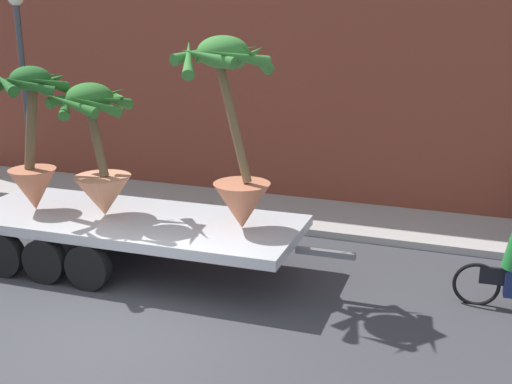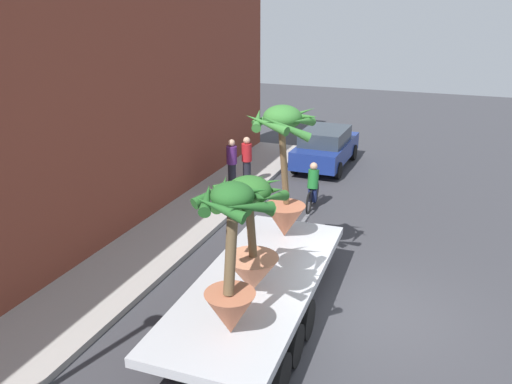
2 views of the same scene
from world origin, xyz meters
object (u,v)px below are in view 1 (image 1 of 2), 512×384
at_px(potted_palm_middle, 233,136).
at_px(potted_palm_front, 98,153).
at_px(flatbed_trailer, 119,226).
at_px(street_lamp, 23,67).
at_px(potted_palm_rear, 33,144).

distance_m(potted_palm_middle, potted_palm_front, 2.56).
xyz_separation_m(flatbed_trailer, potted_palm_front, (-0.29, -0.06, 1.35)).
relative_size(potted_palm_front, street_lamp, 0.49).
bearing_deg(flatbed_trailer, potted_palm_middle, 3.55).
bearing_deg(potted_palm_middle, potted_palm_front, -175.59).
bearing_deg(potted_palm_front, potted_palm_middle, 4.41).
distance_m(potted_palm_rear, potted_palm_front, 1.28).
relative_size(potted_palm_middle, street_lamp, 0.66).
bearing_deg(potted_palm_middle, flatbed_trailer, -176.45).
height_order(potted_palm_rear, potted_palm_middle, potted_palm_middle).
relative_size(flatbed_trailer, street_lamp, 1.49).
relative_size(potted_palm_rear, potted_palm_front, 1.11).
xyz_separation_m(potted_palm_front, street_lamp, (-4.04, 3.07, 1.11)).
xyz_separation_m(potted_palm_middle, potted_palm_front, (-2.51, -0.19, -0.46)).
height_order(potted_palm_middle, street_lamp, street_lamp).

